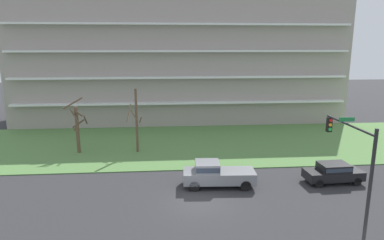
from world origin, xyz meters
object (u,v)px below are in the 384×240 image
object	(u,v)px
tree_far_left	(78,126)
traffic_signal_mast	(354,160)
sedan_black_center_left	(333,172)
tree_left	(136,120)
pickup_gray_near_left	(216,174)

from	to	relation	value
tree_far_left	traffic_signal_mast	distance (m)	25.08
sedan_black_center_left	traffic_signal_mast	bearing A→B (deg)	65.89
tree_far_left	sedan_black_center_left	world-z (taller)	tree_far_left
tree_left	traffic_signal_mast	distance (m)	20.95
tree_far_left	pickup_gray_near_left	size ratio (longest dim) A/B	0.99
tree_far_left	traffic_signal_mast	bearing A→B (deg)	-41.85
tree_left	pickup_gray_near_left	xyz separation A→B (m)	(6.61, -8.98, -2.27)
tree_left	tree_far_left	bearing A→B (deg)	177.73
traffic_signal_mast	tree_far_left	bearing A→B (deg)	138.15
tree_far_left	sedan_black_center_left	distance (m)	23.55
sedan_black_center_left	traffic_signal_mast	xyz separation A→B (m)	(-2.95, -7.47, 3.65)
pickup_gray_near_left	traffic_signal_mast	xyz separation A→B (m)	(6.29, -7.48, 3.51)
tree_left	sedan_black_center_left	bearing A→B (deg)	-29.58
sedan_black_center_left	traffic_signal_mast	distance (m)	8.82
tree_far_left	traffic_signal_mast	size ratio (longest dim) A/B	0.82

